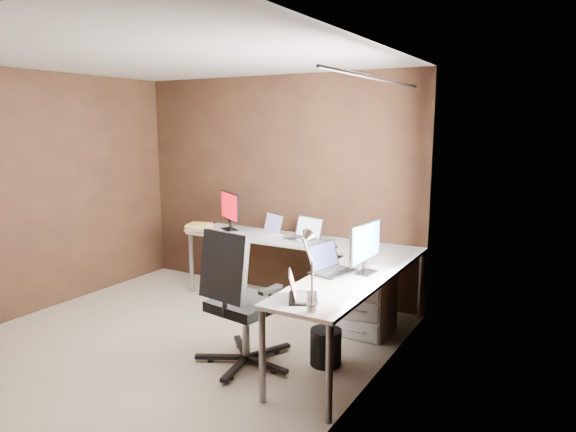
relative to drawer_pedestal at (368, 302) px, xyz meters
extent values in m
cube|color=#9D927A|center=(-1.43, -1.15, -0.30)|extent=(3.60, 3.60, 0.00)
cube|color=white|center=(-1.43, -1.15, 2.20)|extent=(3.60, 3.60, 0.00)
cube|color=black|center=(-1.43, 0.65, 0.95)|extent=(3.60, 0.00, 2.50)
cube|color=black|center=(-3.23, -1.15, 0.95)|extent=(0.00, 3.60, 2.50)
cube|color=black|center=(0.37, -1.15, 0.95)|extent=(0.00, 3.60, 2.50)
cube|color=white|center=(0.36, -0.80, 1.15)|extent=(0.00, 1.00, 1.30)
cube|color=#CC5018|center=(0.32, -1.53, 0.95)|extent=(0.01, 0.35, 2.00)
cube|color=#CC5018|center=(0.32, -0.08, 0.95)|extent=(0.01, 0.35, 2.00)
cylinder|color=slate|center=(0.32, -0.80, 1.98)|extent=(0.02, 1.90, 0.02)
cube|color=white|center=(-0.96, 0.35, 0.41)|extent=(2.65, 0.60, 0.03)
cube|color=white|center=(0.07, -0.78, 0.41)|extent=(0.60, 1.65, 0.03)
cylinder|color=slate|center=(-2.24, 0.09, 0.05)|extent=(0.05, 0.05, 0.70)
cylinder|color=slate|center=(-2.24, 0.61, 0.05)|extent=(0.05, 0.05, 0.70)
cylinder|color=slate|center=(-0.19, -1.56, 0.05)|extent=(0.05, 0.05, 0.70)
cylinder|color=slate|center=(0.33, -1.56, 0.05)|extent=(0.05, 0.05, 0.70)
cylinder|color=slate|center=(0.33, 0.61, 0.05)|extent=(0.05, 0.05, 0.70)
cube|color=white|center=(0.00, 0.00, 0.00)|extent=(0.42, 0.50, 0.60)
cube|color=black|center=(-1.89, 0.37, 0.44)|extent=(0.27, 0.24, 0.01)
cube|color=black|center=(-1.87, 0.38, 0.50)|extent=(0.06, 0.05, 0.10)
cube|color=black|center=(-1.87, 0.38, 0.71)|extent=(0.44, 0.30, 0.33)
cube|color=red|center=(-1.88, 0.37, 0.71)|extent=(0.41, 0.27, 0.30)
cube|color=black|center=(0.16, -0.49, 0.44)|extent=(0.14, 0.21, 0.01)
cube|color=black|center=(0.14, -0.49, 0.49)|extent=(0.03, 0.05, 0.09)
cube|color=black|center=(0.14, -0.49, 0.70)|extent=(0.06, 0.52, 0.32)
cube|color=blue|center=(0.16, -0.49, 0.70)|extent=(0.04, 0.49, 0.29)
cube|color=white|center=(-1.38, 0.40, 0.44)|extent=(0.39, 0.35, 0.02)
cube|color=white|center=(-1.34, 0.47, 0.55)|extent=(0.32, 0.20, 0.20)
cube|color=#5A4F8E|center=(-1.35, 0.47, 0.55)|extent=(0.28, 0.17, 0.17)
cube|color=silver|center=(-0.88, 0.33, 0.44)|extent=(0.42, 0.34, 0.02)
cube|color=silver|center=(-0.86, 0.42, 0.56)|extent=(0.37, 0.15, 0.23)
cube|color=silver|center=(-0.86, 0.42, 0.56)|extent=(0.33, 0.13, 0.20)
cube|color=black|center=(-0.09, -0.61, 0.44)|extent=(0.33, 0.42, 0.02)
cube|color=black|center=(-0.19, -0.59, 0.56)|extent=(0.15, 0.38, 0.23)
cube|color=#151834|center=(-0.18, -0.60, 0.56)|extent=(0.12, 0.33, 0.20)
cube|color=black|center=(0.00, -1.32, 0.44)|extent=(0.32, 0.35, 0.02)
cube|color=black|center=(-0.06, -1.36, 0.54)|extent=(0.19, 0.28, 0.18)
cube|color=#BF5361|center=(-0.06, -1.35, 0.54)|extent=(0.16, 0.24, 0.15)
cube|color=#90634D|center=(-2.15, 0.15, 0.44)|extent=(0.29, 0.24, 0.03)
cube|color=gold|center=(-2.15, 0.15, 0.47)|extent=(0.28, 0.23, 0.02)
cube|color=beige|center=(-2.15, 0.15, 0.49)|extent=(0.30, 0.26, 0.02)
cube|color=gold|center=(-2.15, 0.15, 0.51)|extent=(0.29, 0.25, 0.02)
ellipsoid|color=black|center=(-2.01, 0.15, 0.45)|extent=(0.10, 0.08, 0.03)
ellipsoid|color=black|center=(-0.44, 0.15, 0.45)|extent=(0.11, 0.09, 0.04)
cylinder|color=slate|center=(0.17, -1.50, 0.46)|extent=(0.07, 0.07, 0.05)
cylinder|color=slate|center=(0.17, -1.50, 0.63)|extent=(0.02, 0.02, 0.29)
cylinder|color=slate|center=(0.12, -1.47, 0.83)|extent=(0.02, 0.16, 0.22)
cone|color=slate|center=(0.07, -1.40, 0.90)|extent=(0.09, 0.12, 0.12)
cylinder|color=slate|center=(-0.64, -1.11, -0.03)|extent=(0.06, 0.06, 0.41)
cube|color=black|center=(-0.64, -1.11, 0.20)|extent=(0.56, 0.56, 0.09)
cube|color=black|center=(-0.68, -1.34, 0.58)|extent=(0.46, 0.19, 0.54)
cylinder|color=black|center=(-0.05, -0.81, -0.15)|extent=(0.30, 0.30, 0.30)
camera|label=1|loc=(1.65, -4.40, 1.66)|focal=32.00mm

